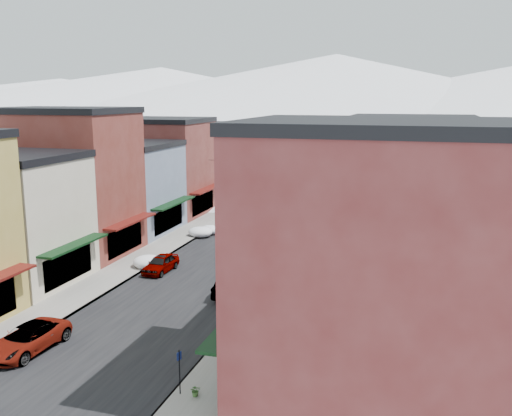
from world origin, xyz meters
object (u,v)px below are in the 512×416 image
Objects in this scene: car_white_suv at (27,339)px; streetlamp_near at (281,230)px; car_silver_sedan at (161,264)px; fire_hydrant at (228,330)px; trash_can at (304,244)px; car_dark_hatch at (239,214)px; car_green_sedan at (234,285)px.

streetlamp_near reaches higher than car_white_suv.
car_silver_sedan is 4.90× the size of fire_hydrant.
trash_can reaches higher than fire_hydrant.
trash_can is 6.56m from streetlamp_near.
car_white_suv is 14.79m from car_silver_sedan.
car_dark_hatch is 5.97× the size of fire_hydrant.
car_green_sedan is 7.05m from streetlamp_near.
trash_can is 0.20× the size of streetlamp_near.
car_green_sedan reaches higher than car_silver_sedan.
streetlamp_near is at bearing 91.18° from fire_hydrant.
streetlamp_near is at bearing 65.99° from car_white_suv.
car_green_sedan is 5.58× the size of fire_hydrant.
car_white_suv is 20.37m from streetlamp_near.
car_silver_sedan is 7.88m from car_green_sedan.
car_silver_sedan is 13.74m from fire_hydrant.
fire_hydrant is at bearing -90.79° from trash_can.
trash_can is (9.39, 9.08, -0.02)m from car_silver_sedan.
car_silver_sedan is 0.82× the size of car_dark_hatch.
car_green_sedan is at bearing -22.67° from car_silver_sedan.
car_white_suv is at bearing -155.24° from fire_hydrant.
car_white_suv is at bearing -112.83° from trash_can.
car_green_sedan is (7.15, -3.31, 0.07)m from car_silver_sedan.
fire_hydrant is at bearing 109.25° from car_green_sedan.
car_green_sedan is 12.58m from trash_can.
trash_can is at bearing 71.19° from car_white_suv.
car_dark_hatch is 0.98× the size of streetlamp_near.
streetlamp_near is (8.70, -15.76, 2.44)m from car_dark_hatch.
car_dark_hatch reaches higher than trash_can.
streetlamp_near reaches higher than fire_hydrant.
car_white_suv is 5.09× the size of trash_can.
car_white_suv reaches higher than fire_hydrant.
streetlamp_near is (9.50, 17.85, 2.53)m from car_white_suv.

